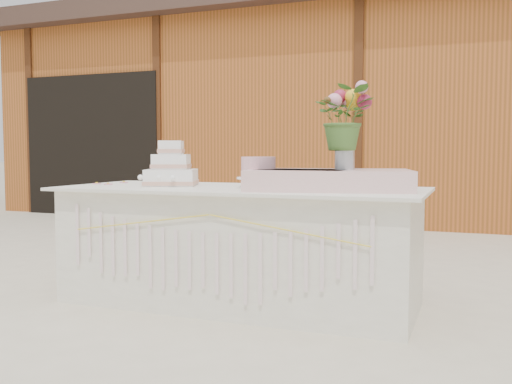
% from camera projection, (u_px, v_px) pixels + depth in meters
% --- Properties ---
extents(ground, '(80.00, 80.00, 0.00)m').
position_uv_depth(ground, '(240.00, 302.00, 3.80)').
color(ground, beige).
rests_on(ground, ground).
extents(barn, '(12.60, 4.60, 3.30)m').
position_uv_depth(barn, '(381.00, 110.00, 9.27)').
color(barn, '#A65222').
rests_on(barn, ground).
extents(cake_table, '(2.40, 1.00, 0.77)m').
position_uv_depth(cake_table, '(239.00, 245.00, 3.77)').
color(cake_table, white).
rests_on(cake_table, ground).
extents(wedding_cake, '(0.44, 0.44, 0.31)m').
position_uv_depth(wedding_cake, '(171.00, 170.00, 3.94)').
color(wedding_cake, white).
rests_on(wedding_cake, cake_table).
extents(pink_cake_stand, '(0.28, 0.28, 0.20)m').
position_uv_depth(pink_cake_stand, '(258.00, 171.00, 3.66)').
color(pink_cake_stand, white).
rests_on(pink_cake_stand, cake_table).
extents(satin_runner, '(1.10, 0.79, 0.13)m').
position_uv_depth(satin_runner, '(328.00, 180.00, 3.51)').
color(satin_runner, beige).
rests_on(satin_runner, cake_table).
extents(flower_vase, '(0.12, 0.12, 0.17)m').
position_uv_depth(flower_vase, '(345.00, 156.00, 3.49)').
color(flower_vase, '#BABABF').
rests_on(flower_vase, satin_runner).
extents(bouquet, '(0.39, 0.35, 0.39)m').
position_uv_depth(bouquet, '(345.00, 110.00, 3.47)').
color(bouquet, '#426A2A').
rests_on(bouquet, flower_vase).
extents(loose_flowers, '(0.20, 0.32, 0.02)m').
position_uv_depth(loose_flowers, '(114.00, 182.00, 4.22)').
color(loose_flowers, pink).
rests_on(loose_flowers, cake_table).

